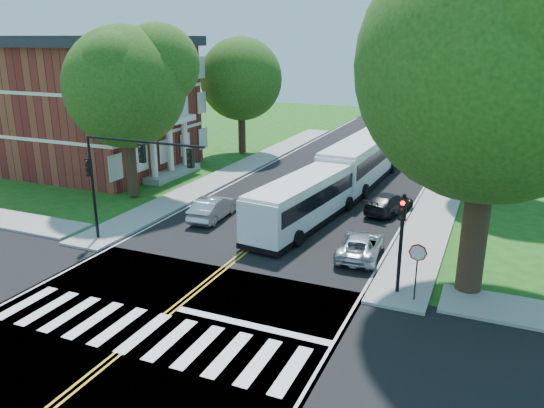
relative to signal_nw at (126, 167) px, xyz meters
The scene contains 24 objects.
ground 9.74m from the signal_nw, 47.67° to the right, with size 140.00×140.00×0.00m, color #1B4B12.
road 13.69m from the signal_nw, 63.16° to the left, with size 14.00×96.00×0.01m, color black.
cross_road 9.73m from the signal_nw, 47.67° to the right, with size 60.00×12.00×0.01m, color black.
center_line 17.20m from the signal_nw, 69.39° to the left, with size 0.36×70.00×0.01m, color gold.
edge_line_w 16.20m from the signal_nw, 93.47° to the left, with size 0.12×70.00×0.01m, color silver.
edge_line_e 20.54m from the signal_nw, 50.90° to the left, with size 0.12×70.00×0.01m, color silver.
crosswalk 10.07m from the signal_nw, 49.80° to the right, with size 12.60×3.00×0.01m, color silver.
stop_bar 11.40m from the signal_nw, 27.30° to the right, with size 6.60×0.40×0.01m, color silver.
sidewalk_nw 19.22m from the signal_nw, 97.50° to the left, with size 2.60×40.00×0.15m, color gray.
sidewalk_ne 23.75m from the signal_nw, 52.69° to the left, with size 2.60×40.00×0.15m, color gray.
tree_ne_big 17.72m from the signal_nw, ahead, with size 10.80×10.80×14.91m.
tree_west_near 9.96m from the signal_nw, 126.70° to the left, with size 8.00×8.00×11.40m.
tree_west_far 24.27m from the signal_nw, 102.31° to the left, with size 7.60×7.60×10.67m.
tree_east_mid 24.94m from the signal_nw, 45.36° to the left, with size 8.40×8.40×11.93m.
tree_east_far 38.34m from the signal_nw, 61.33° to the left, with size 7.20×7.20×10.34m.
brick_building 21.08m from the signal_nw, 139.86° to the left, with size 20.00×13.00×10.80m.
signal_nw is the anchor object (origin of this frame).
signal_ne 14.13m from the signal_nw, ahead, with size 0.30×0.46×4.40m.
stop_sign 15.05m from the signal_nw, ahead, with size 0.76×0.08×2.53m.
bus_lead 10.56m from the signal_nw, 44.14° to the left, with size 3.73×11.53×2.93m.
bus_follow 19.45m from the signal_nw, 65.48° to the left, with size 3.54×13.12×3.37m.
hatchback 6.98m from the signal_nw, 72.72° to the left, with size 1.49×4.29×1.41m, color #A4A6AB.
suv 12.63m from the signal_nw, 17.01° to the left, with size 2.01×4.35×1.21m, color silver.
dark_sedan 16.42m from the signal_nw, 44.37° to the left, with size 1.78×4.38×1.27m, color black.
Camera 1 is at (11.47, -14.78, 10.71)m, focal length 35.00 mm.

